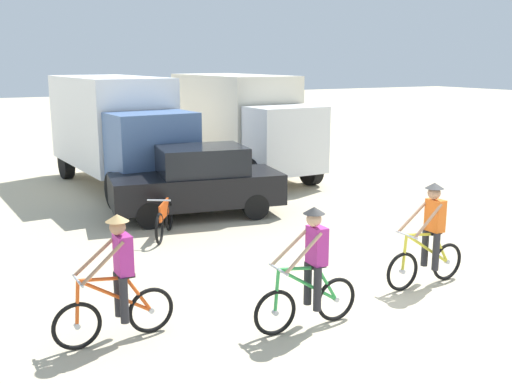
# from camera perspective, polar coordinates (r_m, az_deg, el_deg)

# --- Properties ---
(ground_plane) EXTENTS (120.00, 120.00, 0.00)m
(ground_plane) POSITION_cam_1_polar(r_m,az_deg,el_deg) (10.40, 12.95, -9.65)
(ground_plane) COLOR beige
(box_truck_avon_van) EXTENTS (2.77, 6.88, 3.35)m
(box_truck_avon_van) POSITION_cam_1_polar(r_m,az_deg,el_deg) (18.82, -13.09, 6.08)
(box_truck_avon_van) COLOR white
(box_truck_avon_van) RESTS_ON ground
(box_truck_cream_rv) EXTENTS (2.56, 6.81, 3.35)m
(box_truck_cream_rv) POSITION_cam_1_polar(r_m,az_deg,el_deg) (20.49, -1.45, 6.90)
(box_truck_cream_rv) COLOR beige
(box_truck_cream_rv) RESTS_ON ground
(sedan_parked) EXTENTS (4.43, 2.43, 1.76)m
(sedan_parked) POSITION_cam_1_polar(r_m,az_deg,el_deg) (15.04, -5.54, 0.99)
(sedan_parked) COLOR black
(sedan_parked) RESTS_ON ground
(cyclist_orange_shirt) EXTENTS (1.73, 0.52, 1.82)m
(cyclist_orange_shirt) POSITION_cam_1_polar(r_m,az_deg,el_deg) (8.59, -13.02, -8.41)
(cyclist_orange_shirt) COLOR black
(cyclist_orange_shirt) RESTS_ON ground
(cyclist_cowboy_hat) EXTENTS (1.73, 0.52, 1.82)m
(cyclist_cowboy_hat) POSITION_cam_1_polar(r_m,az_deg,el_deg) (8.80, 5.19, -7.61)
(cyclist_cowboy_hat) COLOR black
(cyclist_cowboy_hat) RESTS_ON ground
(cyclist_near_camera) EXTENTS (1.73, 0.52, 1.82)m
(cyclist_near_camera) POSITION_cam_1_polar(r_m,az_deg,el_deg) (10.81, 16.14, -4.23)
(cyclist_near_camera) COLOR black
(cyclist_near_camera) RESTS_ON ground
(bicycle_spare) EXTENTS (0.95, 1.51, 0.97)m
(bicycle_spare) POSITION_cam_1_polar(r_m,az_deg,el_deg) (13.44, -8.70, -2.61)
(bicycle_spare) COLOR black
(bicycle_spare) RESTS_ON ground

